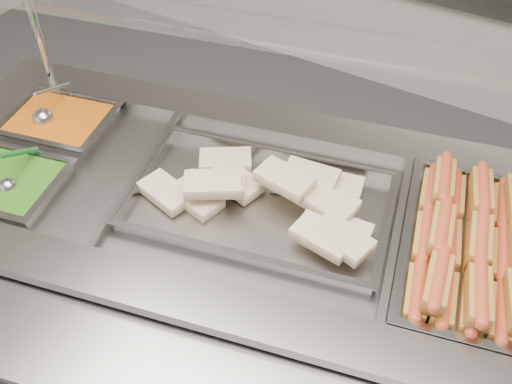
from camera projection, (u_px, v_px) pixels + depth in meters
The scene contains 11 objects.
steam_counter at pixel (241, 290), 1.86m from camera, with size 2.01×1.23×0.90m.
tray_rail at pixel (164, 368), 1.24m from camera, with size 1.80×0.75×0.05m.
sneeze_guard at pixel (263, 34), 1.43m from camera, with size 1.67×0.65×0.44m.
pan_hotdogs at pixel (471, 258), 1.44m from camera, with size 0.45×0.61×0.10m.
pan_wraps at pixel (259, 205), 1.55m from camera, with size 0.75×0.54×0.07m.
pan_beans at pixel (62, 129), 1.81m from camera, with size 0.34×0.30×0.10m.
pan_peas at pixel (8, 190), 1.61m from camera, with size 0.34×0.30×0.10m.
hotdogs_in_buns at pixel (469, 243), 1.41m from camera, with size 0.37×0.55×0.12m.
tortilla_wraps at pixel (278, 197), 1.52m from camera, with size 0.66×0.38×0.10m.
ladle at pixel (44, 117), 1.77m from camera, with size 0.08×0.20×0.14m.
serving_spoon at pixel (10, 181), 1.57m from camera, with size 0.07×0.18×0.14m.
Camera 1 is at (0.49, -0.40, 1.99)m, focal length 40.00 mm.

